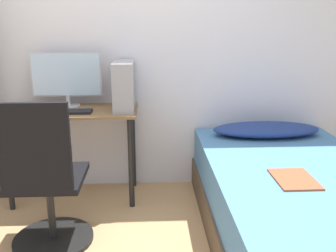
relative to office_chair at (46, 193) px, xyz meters
name	(u,v)px	position (x,y,z in m)	size (l,w,h in m)	color
wall_back	(109,47)	(0.34, 1.02, 0.85)	(8.00, 0.05, 2.50)	silver
desk	(72,126)	(0.04, 0.74, 0.23)	(1.06, 0.50, 0.77)	brown
office_chair	(46,193)	(0.00, 0.00, 0.00)	(0.54, 0.54, 1.02)	black
bed	(296,206)	(1.66, -0.01, -0.14)	(1.18, 1.99, 0.53)	#4C3D2D
pillow	(266,129)	(1.66, 0.73, 0.19)	(0.90, 0.36, 0.11)	navy
magazine	(294,179)	(1.55, -0.18, 0.14)	(0.24, 0.32, 0.01)	#B24C2D
monitor	(67,78)	(-0.01, 0.88, 0.62)	(0.58, 0.19, 0.44)	#B7B7BC
keyboard	(65,112)	(0.01, 0.64, 0.38)	(0.41, 0.13, 0.02)	black
pc_tower	(124,85)	(0.47, 0.76, 0.57)	(0.16, 0.42, 0.39)	#99999E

